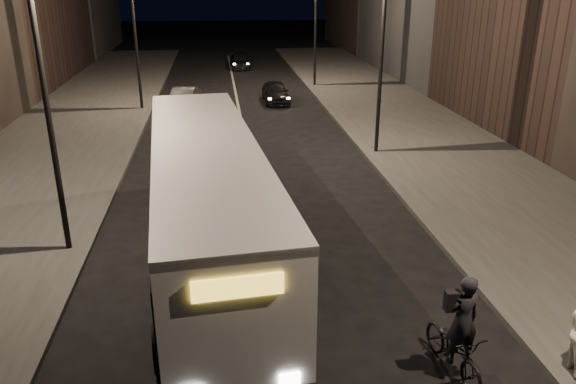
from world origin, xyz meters
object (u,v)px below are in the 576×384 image
object	(u,v)px
streetlight_right_mid	(377,28)
streetlight_left_near	(51,62)
car_far	(240,61)
streetlight_right_far	(312,7)
streetlight_left_far	(138,14)
city_bus	(207,199)
car_near	(276,92)
cyclist_on_bicycle	(456,341)
car_mid	(186,97)

from	to	relation	value
streetlight_right_mid	streetlight_left_near	xyz separation A→B (m)	(-10.66, -8.00, 0.00)
car_far	streetlight_right_far	bearing A→B (deg)	-65.06
streetlight_left_far	city_bus	distance (m)	19.67
streetlight_left_far	car_near	xyz separation A→B (m)	(7.68, 1.29, -4.73)
streetlight_right_far	car_far	world-z (taller)	streetlight_right_far
streetlight_right_mid	cyclist_on_bicycle	world-z (taller)	streetlight_right_mid
streetlight_left_far	car_far	xyz separation A→B (m)	(6.13, 15.14, -4.79)
streetlight_right_mid	car_far	world-z (taller)	streetlight_right_mid
streetlight_left_far	car_far	bearing A→B (deg)	67.95
streetlight_left_far	car_near	distance (m)	9.11
car_near	car_far	world-z (taller)	car_near
city_bus	streetlight_right_far	bearing A→B (deg)	69.33
car_mid	car_far	world-z (taller)	car_mid
streetlight_right_far	streetlight_left_far	bearing A→B (deg)	-150.64
streetlight_right_mid	car_mid	world-z (taller)	streetlight_right_mid
streetlight_left_near	city_bus	distance (m)	5.22
city_bus	car_far	size ratio (longest dim) A/B	3.24
streetlight_left_near	streetlight_right_mid	bearing A→B (deg)	36.88
streetlight_right_mid	car_mid	distance (m)	14.38
streetlight_left_near	car_near	xyz separation A→B (m)	(7.68, 19.29, -4.73)
streetlight_right_mid	city_bus	size ratio (longest dim) A/B	0.63
streetlight_right_far	car_near	distance (m)	7.31
car_near	streetlight_left_far	bearing A→B (deg)	-171.24
streetlight_right_mid	streetlight_left_far	size ratio (longest dim) A/B	1.00
streetlight_right_far	cyclist_on_bicycle	bearing A→B (deg)	-94.03
car_far	city_bus	bearing A→B (deg)	-95.45
streetlight_right_mid	streetlight_left_near	world-z (taller)	same
car_mid	streetlight_left_near	bearing A→B (deg)	90.82
city_bus	streetlight_left_near	bearing A→B (deg)	159.94
cyclist_on_bicycle	car_mid	size ratio (longest dim) A/B	0.59
streetlight_left_far	cyclist_on_bicycle	distance (m)	26.18
streetlight_left_far	city_bus	size ratio (longest dim) A/B	0.63
streetlight_left_far	car_mid	distance (m)	5.29
streetlight_right_far	cyclist_on_bicycle	world-z (taller)	streetlight_right_far
streetlight_left_far	cyclist_on_bicycle	bearing A→B (deg)	-70.68
streetlight_right_far	car_mid	xyz separation A→B (m)	(-8.41, -5.33, -4.73)
streetlight_left_near	car_far	xyz separation A→B (m)	(6.13, 33.14, -4.79)
streetlight_right_mid	car_near	bearing A→B (deg)	104.79
streetlight_right_far	car_far	xyz separation A→B (m)	(-4.53, 9.14, -4.79)
cyclist_on_bicycle	car_mid	world-z (taller)	cyclist_on_bicycle
cyclist_on_bicycle	car_far	distance (m)	39.54
car_near	streetlight_right_far	bearing A→B (deg)	56.84
streetlight_left_far	car_far	size ratio (longest dim) A/B	2.06
car_far	car_mid	bearing A→B (deg)	-106.41
streetlight_left_far	city_bus	bearing A→B (deg)	-78.88
streetlight_left_near	cyclist_on_bicycle	xyz separation A→B (m)	(8.53, -6.32, -4.61)
city_bus	streetlight_right_mid	bearing A→B (deg)	47.21
streetlight_left_far	car_far	distance (m)	17.02
streetlight_right_mid	streetlight_left_near	bearing A→B (deg)	-143.12
streetlight_right_mid	city_bus	distance (m)	11.88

